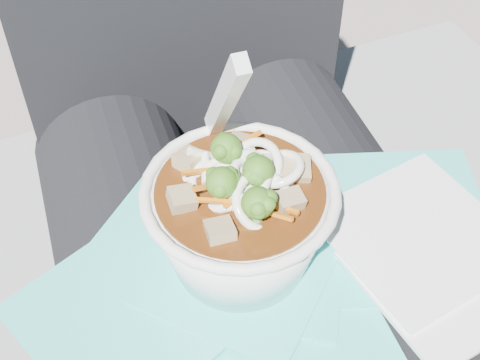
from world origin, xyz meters
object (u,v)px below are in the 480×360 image
object	(u,v)px
stone_ledge	(222,335)
udon_bowl	(240,214)
person_body	(232,210)
plastic_bag	(258,277)
lap	(263,294)

from	to	relation	value
stone_ledge	udon_bowl	bearing A→B (deg)	-99.56
person_body	udon_bowl	bearing A→B (deg)	-104.38
udon_bowl	plastic_bag	bearing A→B (deg)	-65.94
stone_ledge	udon_bowl	size ratio (longest dim) A/B	5.18
lap	udon_bowl	distance (m)	0.15
stone_ledge	plastic_bag	distance (m)	0.45
person_body	plastic_bag	bearing A→B (deg)	-98.79
stone_ledge	person_body	bearing A→B (deg)	-90.00
lap	plastic_bag	bearing A→B (deg)	-118.45
lap	plastic_bag	distance (m)	0.10
plastic_bag	udon_bowl	bearing A→B (deg)	114.06
lap	udon_bowl	xyz separation A→B (m)	(-0.03, -0.02, 0.15)
stone_ledge	lap	size ratio (longest dim) A/B	2.08
lap	stone_ledge	bearing A→B (deg)	90.00
plastic_bag	person_body	bearing A→B (deg)	81.21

